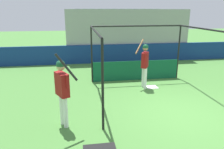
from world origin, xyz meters
name	(u,v)px	position (x,y,z in m)	size (l,w,h in m)	color
ground_plane	(183,114)	(0.00, 0.00, 0.00)	(60.00, 60.00, 0.00)	#477F38
outfield_wall	(129,53)	(0.00, 7.24, 0.56)	(24.00, 0.12, 1.11)	navy
bleacher_section	(123,33)	(0.00, 9.31, 1.59)	(7.60, 4.00, 3.19)	#9E9E99
batting_cage	(142,60)	(-0.55, 2.80, 1.11)	(4.08, 4.21, 2.48)	black
home_plate	(152,87)	(-0.14, 2.54, 0.01)	(0.44, 0.44, 0.02)	white
player_batter	(145,62)	(-0.50, 2.55, 1.10)	(0.59, 0.89, 1.95)	white
player_waiting	(62,87)	(-3.60, -0.14, 1.15)	(0.64, 0.66, 2.12)	white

